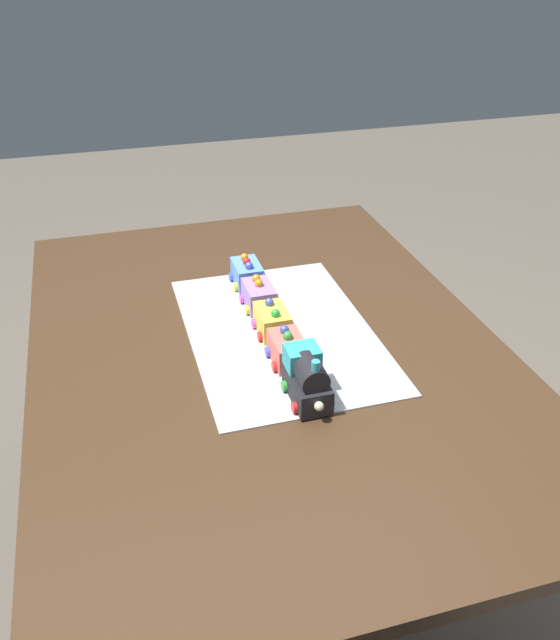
{
  "coord_description": "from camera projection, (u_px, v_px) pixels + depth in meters",
  "views": [
    {
      "loc": [
        -1.18,
        0.31,
        1.54
      ],
      "look_at": [
        0.03,
        -0.04,
        0.77
      ],
      "focal_mm": 37.53,
      "sensor_mm": 36.0,
      "label": 1
    }
  ],
  "objects": [
    {
      "name": "ground_plane",
      "position": [
        269.0,
        567.0,
        1.84
      ],
      "size": [
        8.0,
        8.0,
        0.0
      ],
      "primitive_type": "plane",
      "color": "#6B6054"
    },
    {
      "name": "dining_table",
      "position": [
        267.0,
        383.0,
        1.51
      ],
      "size": [
        1.4,
        1.0,
        0.74
      ],
      "color": "#4C331E",
      "rests_on": "ground"
    },
    {
      "name": "cake_board",
      "position": [
        280.0,
        332.0,
        1.49
      ],
      "size": [
        0.6,
        0.4,
        0.0
      ],
      "primitive_type": "cube",
      "color": "silver",
      "rests_on": "dining_table"
    },
    {
      "name": "cake_locomotive",
      "position": [
        307.0,
        378.0,
        1.26
      ],
      "size": [
        0.14,
        0.08,
        0.12
      ],
      "color": "#232328",
      "rests_on": "cake_board"
    },
    {
      "name": "cake_car_tanker_coral",
      "position": [
        288.0,
        349.0,
        1.38
      ],
      "size": [
        0.1,
        0.08,
        0.07
      ],
      "color": "#F27260",
      "rests_on": "cake_board"
    },
    {
      "name": "cake_car_gondola_lemon",
      "position": [
        272.0,
        321.0,
        1.48
      ],
      "size": [
        0.1,
        0.08,
        0.07
      ],
      "color": "#F4E04C",
      "rests_on": "cake_board"
    },
    {
      "name": "cake_car_flatbed_lavender",
      "position": [
        259.0,
        296.0,
        1.57
      ],
      "size": [
        0.1,
        0.08,
        0.07
      ],
      "color": "#AD84E0",
      "rests_on": "cake_board"
    },
    {
      "name": "cake_car_caboose_sky_blue",
      "position": [
        247.0,
        273.0,
        1.67
      ],
      "size": [
        0.1,
        0.08,
        0.07
      ],
      "color": "#669EEA",
      "rests_on": "cake_board"
    }
  ]
}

